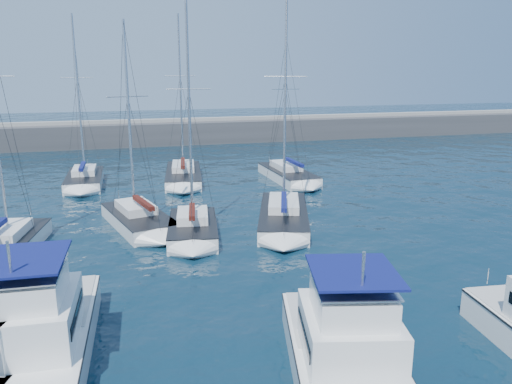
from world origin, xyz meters
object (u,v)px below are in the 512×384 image
object	(u,v)px
motor_yacht_port_outer	(8,348)
sailboat_mid_d	(284,216)
motor_yacht_port_inner	(36,333)
sailboat_mid_b	(138,219)
sailboat_back_a	(85,179)
sailboat_back_b	(183,175)
sailboat_mid_a	(4,246)
motor_yacht_stbd_inner	(344,349)
sailboat_mid_c	(193,228)
sailboat_back_c	(288,174)

from	to	relation	value
motor_yacht_port_outer	sailboat_mid_d	xyz separation A→B (m)	(14.62, 13.80, -0.43)
motor_yacht_port_inner	sailboat_mid_b	size ratio (longest dim) A/B	0.64
sailboat_mid_b	sailboat_mid_d	world-z (taller)	sailboat_mid_d
sailboat_back_a	sailboat_back_b	world-z (taller)	sailboat_back_b
sailboat_mid_a	sailboat_mid_b	size ratio (longest dim) A/B	1.16
sailboat_mid_d	sailboat_back_a	bearing A→B (deg)	149.66
sailboat_mid_d	sailboat_back_b	xyz separation A→B (m)	(-4.86, 15.16, -0.00)
motor_yacht_stbd_inner	sailboat_mid_c	xyz separation A→B (m)	(-2.74, 16.12, -0.59)
motor_yacht_port_outer	sailboat_mid_a	size ratio (longest dim) A/B	0.44
sailboat_mid_c	motor_yacht_port_inner	bearing A→B (deg)	-112.52
motor_yacht_port_outer	sailboat_mid_b	distance (m)	16.41
motor_yacht_stbd_inner	sailboat_mid_a	xyz separation A→B (m)	(-13.47, 15.76, -0.60)
sailboat_mid_c	sailboat_back_a	xyz separation A→B (m)	(-7.35, 16.80, -0.01)
sailboat_mid_b	sailboat_back_b	distance (m)	14.16
motor_yacht_stbd_inner	sailboat_mid_d	xyz separation A→B (m)	(3.63, 17.24, -0.62)
sailboat_mid_d	sailboat_back_b	distance (m)	15.92
motor_yacht_port_inner	sailboat_mid_d	bearing A→B (deg)	46.96
sailboat_mid_b	sailboat_back_b	xyz separation A→B (m)	(4.72, 13.35, -0.00)
sailboat_mid_d	sailboat_mid_a	bearing A→B (deg)	-156.59
motor_yacht_port_outer	sailboat_mid_d	distance (m)	20.11
sailboat_mid_a	sailboat_back_c	distance (m)	26.06
sailboat_back_a	sailboat_mid_c	bearing A→B (deg)	-65.40
motor_yacht_port_inner	sailboat_mid_b	distance (m)	15.77
sailboat_mid_c	sailboat_back_b	bearing A→B (deg)	93.31
motor_yacht_port_outer	sailboat_back_c	world-z (taller)	sailboat_back_c
sailboat_back_b	sailboat_back_c	world-z (taller)	sailboat_back_b
sailboat_mid_c	sailboat_mid_d	bearing A→B (deg)	18.62
sailboat_mid_a	sailboat_mid_d	xyz separation A→B (m)	(17.10, 1.48, -0.02)
sailboat_mid_c	sailboat_mid_d	world-z (taller)	sailboat_mid_d
sailboat_mid_d	sailboat_back_c	xyz separation A→B (m)	(4.69, 12.82, -0.02)
sailboat_back_a	sailboat_back_b	xyz separation A→B (m)	(8.86, -0.51, -0.02)
motor_yacht_port_inner	sailboat_back_a	xyz separation A→B (m)	(0.05, 29.05, -0.60)
motor_yacht_port_outer	sailboat_mid_a	world-z (taller)	sailboat_mid_a
sailboat_mid_c	sailboat_back_a	bearing A→B (deg)	122.24
motor_yacht_port_inner	sailboat_mid_a	distance (m)	12.37
sailboat_mid_c	sailboat_back_c	distance (m)	17.79
motor_yacht_port_inner	sailboat_mid_c	world-z (taller)	sailboat_mid_c
motor_yacht_port_inner	sailboat_mid_d	distance (m)	19.21
sailboat_mid_b	sailboat_mid_c	bearing A→B (deg)	-57.59
sailboat_mid_c	sailboat_back_b	size ratio (longest dim) A/B	0.94
motor_yacht_port_outer	motor_yacht_stbd_inner	distance (m)	11.52
sailboat_mid_b	sailboat_back_c	bearing A→B (deg)	22.49
sailboat_mid_b	sailboat_back_a	size ratio (longest dim) A/B	0.90
motor_yacht_port_inner	sailboat_back_a	bearing A→B (deg)	92.70
motor_yacht_stbd_inner	motor_yacht_port_inner	bearing A→B (deg)	172.44
sailboat_back_b	sailboat_back_c	distance (m)	9.83
sailboat_mid_c	sailboat_mid_d	distance (m)	6.47
sailboat_mid_a	sailboat_back_b	size ratio (longest dim) A/B	1.03
sailboat_mid_d	sailboat_mid_b	bearing A→B (deg)	-172.24
sailboat_mid_a	sailboat_back_c	world-z (taller)	sailboat_mid_a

